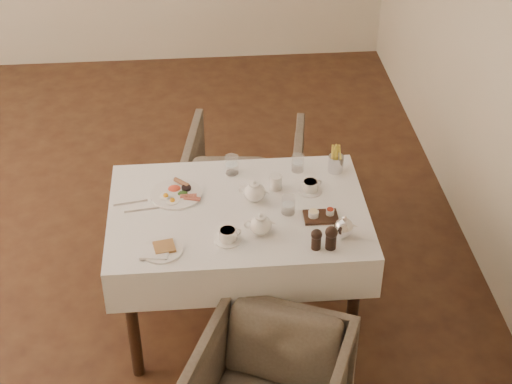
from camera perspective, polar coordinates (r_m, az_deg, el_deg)
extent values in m
plane|color=black|center=(4.96, -11.04, -3.45)|extent=(5.00, 5.00, 0.00)
plane|color=beige|center=(4.48, 17.23, 12.75)|extent=(0.00, 5.00, 5.00)
cube|color=black|center=(3.89, -1.31, -1.65)|extent=(1.20, 0.80, 0.04)
cube|color=white|center=(3.94, -1.29, -2.60)|extent=(1.28, 0.88, 0.23)
cylinder|color=black|center=(4.40, -8.58, -3.13)|extent=(0.06, 0.06, 0.70)
cylinder|color=black|center=(4.44, 5.44, -2.42)|extent=(0.06, 0.06, 0.70)
cylinder|color=black|center=(3.90, -8.96, -9.41)|extent=(0.06, 0.06, 0.70)
cylinder|color=black|center=(3.94, 7.04, -8.52)|extent=(0.06, 0.06, 0.70)
imported|color=#4D4438|center=(4.83, -0.78, 0.88)|extent=(0.80, 0.82, 0.65)
cylinder|color=white|center=(3.98, -5.82, -0.16)|extent=(0.26, 0.26, 0.01)
ellipsoid|color=red|center=(4.01, -5.97, 0.34)|extent=(0.07, 0.06, 0.02)
cylinder|color=brown|center=(4.04, -5.44, 0.70)|extent=(0.08, 0.08, 0.02)
cylinder|color=black|center=(4.00, -5.09, 0.28)|extent=(0.05, 0.05, 0.01)
cube|color=maroon|center=(3.94, -4.81, -0.38)|extent=(0.09, 0.05, 0.01)
ellipsoid|color=#264C19|center=(3.97, -5.36, -0.06)|extent=(0.05, 0.04, 0.02)
cylinder|color=white|center=(3.64, -6.84, -4.24)|extent=(0.19, 0.19, 0.01)
cube|color=brown|center=(3.64, -6.69, -3.98)|extent=(0.11, 0.11, 0.01)
cube|color=white|center=(3.62, -7.36, -4.41)|extent=(0.14, 0.11, 0.02)
cylinder|color=white|center=(3.99, 1.43, 0.74)|extent=(0.08, 0.08, 0.08)
cylinder|color=white|center=(3.68, -2.06, -3.49)|extent=(0.13, 0.13, 0.01)
cylinder|color=white|center=(3.66, -2.07, -3.11)|extent=(0.10, 0.10, 0.05)
cylinder|color=#9C7046|center=(3.64, -2.08, -2.80)|extent=(0.07, 0.07, 0.00)
cylinder|color=white|center=(4.00, 3.96, 0.11)|extent=(0.12, 0.12, 0.01)
cylinder|color=white|center=(3.98, 3.97, 0.46)|extent=(0.10, 0.10, 0.05)
cylinder|color=#9C7046|center=(3.97, 3.99, 0.75)|extent=(0.07, 0.07, 0.00)
cylinder|color=silver|center=(4.10, -1.78, 1.99)|extent=(0.09, 0.09, 0.10)
cylinder|color=silver|center=(3.82, 2.37, -0.93)|extent=(0.08, 0.08, 0.09)
cylinder|color=silver|center=(4.13, 3.06, 2.12)|extent=(0.07, 0.07, 0.09)
cube|color=black|center=(3.82, 4.73, -1.81)|extent=(0.17, 0.11, 0.01)
cylinder|color=white|center=(3.80, 4.20, -1.59)|extent=(0.05, 0.05, 0.03)
cylinder|color=maroon|center=(3.82, 5.41, -1.44)|extent=(0.04, 0.04, 0.03)
cylinder|color=silver|center=(4.14, 5.82, 2.07)|extent=(0.08, 0.08, 0.09)
cube|color=silver|center=(3.96, -9.11, -0.79)|extent=(0.17, 0.04, 0.00)
cube|color=silver|center=(3.90, -8.30, -1.31)|extent=(0.17, 0.04, 0.00)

